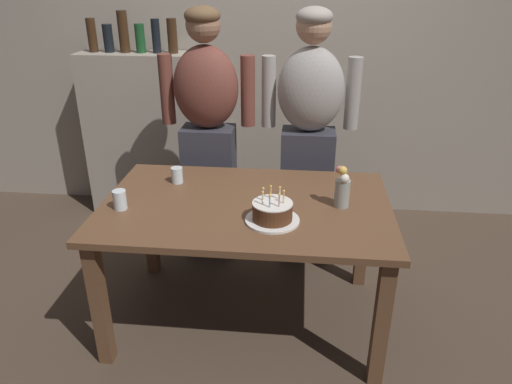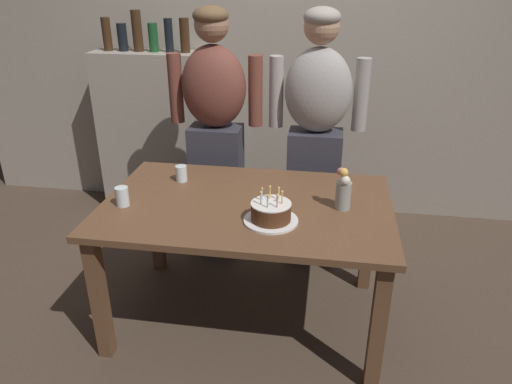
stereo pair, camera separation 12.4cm
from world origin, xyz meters
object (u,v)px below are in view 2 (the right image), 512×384
Objects in this scene: water_glass_near at (181,173)px; flower_vase at (343,191)px; water_glass_far at (122,196)px; birthday_cake at (271,213)px; person_man_bearded at (216,133)px; person_woman_cardigan at (316,138)px.

flower_vase reaches higher than water_glass_near.
flower_vase is at bearing 7.16° from water_glass_far.
birthday_cake is 0.16× the size of person_man_bearded.
person_man_bearded is (-0.82, 0.70, 0.03)m from flower_vase.
person_woman_cardigan is at bearing 33.49° from water_glass_near.
flower_vase reaches higher than birthday_cake.
birthday_cake is 0.16× the size of person_woman_cardigan.
birthday_cake is 2.62× the size of water_glass_far.
person_man_bearded reaches higher than flower_vase.
flower_vase is at bearing 139.52° from person_man_bearded.
person_woman_cardigan is (0.94, 0.84, 0.08)m from water_glass_far.
person_woman_cardigan reaches higher than birthday_cake.
birthday_cake is at bearing -150.07° from flower_vase.
birthday_cake is 1.02m from person_man_bearded.
person_man_bearded is (0.29, 0.84, 0.08)m from water_glass_far.
person_woman_cardigan is at bearing -180.00° from person_man_bearded.
person_woman_cardigan is (0.65, 0.00, 0.00)m from person_man_bearded.
water_glass_far is 0.06× the size of person_woman_cardigan.
water_glass_far is at bearing 41.81° from person_woman_cardigan.
water_glass_near is at bearing 60.11° from water_glass_far.
birthday_cake is at bearing 118.34° from person_man_bearded.
person_man_bearded reaches higher than birthday_cake.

